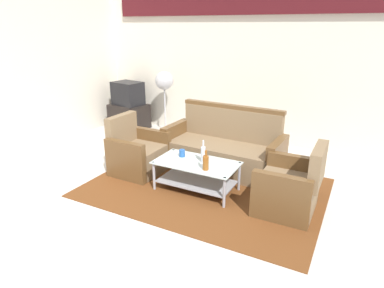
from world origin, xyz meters
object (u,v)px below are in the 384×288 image
at_px(armchair_right, 290,189).
at_px(coffee_table, 197,172).
at_px(television, 128,93).
at_px(pedestal_fan, 164,84).
at_px(couch, 224,150).
at_px(bottle_clear, 203,154).
at_px(bottle_brown, 206,162).
at_px(armchair_left, 137,154).
at_px(tv_stand, 129,116).
at_px(cup, 182,153).

xyz_separation_m(armchair_right, coffee_table, (-1.22, -0.06, -0.02)).
bearing_deg(television, pedestal_fan, -166.85).
xyz_separation_m(couch, coffee_table, (-0.05, -0.82, -0.04)).
relative_size(bottle_clear, bottle_brown, 1.17).
bearing_deg(armchair_left, tv_stand, -138.42).
bearing_deg(coffee_table, armchair_right, 2.64).
distance_m(couch, cup, 0.81).
distance_m(coffee_table, television, 3.29).
height_order(coffee_table, bottle_brown, bottle_brown).
distance_m(bottle_clear, pedestal_fan, 2.69).
bearing_deg(tv_stand, coffee_table, -36.31).
bearing_deg(cup, armchair_right, -1.26).
distance_m(coffee_table, cup, 0.34).
relative_size(couch, bottle_brown, 6.99).
relative_size(armchair_right, bottle_clear, 2.79).
bearing_deg(television, armchair_right, 164.09).
height_order(armchair_left, bottle_brown, armchair_left).
xyz_separation_m(couch, pedestal_fan, (-1.78, 1.15, 0.70)).
bearing_deg(couch, pedestal_fan, -30.53).
relative_size(couch, television, 2.74).
relative_size(armchair_left, bottle_clear, 2.79).
relative_size(coffee_table, television, 1.65).
height_order(bottle_clear, bottle_brown, bottle_clear).
relative_size(bottle_brown, television, 0.39).
relative_size(armchair_left, cup, 8.50).
height_order(armchair_left, coffee_table, armchair_left).
xyz_separation_m(armchair_right, tv_stand, (-3.84, 1.87, -0.03)).
height_order(armchair_right, cup, armchair_right).
distance_m(bottle_clear, bottle_brown, 0.25).
distance_m(bottle_brown, tv_stand, 3.52).
relative_size(couch, armchair_right, 2.15).
relative_size(bottle_clear, television, 0.46).
relative_size(bottle_clear, pedestal_fan, 0.24).
distance_m(bottle_clear, cup, 0.35).
xyz_separation_m(armchair_left, pedestal_fan, (-0.66, 1.84, 0.73)).
xyz_separation_m(armchair_left, coffee_table, (1.07, -0.13, -0.02)).
bearing_deg(coffee_table, bottle_brown, -37.58).
bearing_deg(cup, tv_stand, 141.99).
xyz_separation_m(armchair_left, armchair_right, (2.29, -0.08, 0.00)).
bearing_deg(television, tv_stand, 90.00).
bearing_deg(cup, pedestal_fan, 127.79).
height_order(bottle_brown, television, television).
distance_m(coffee_table, bottle_brown, 0.36).
xyz_separation_m(coffee_table, bottle_brown, (0.21, -0.16, 0.24)).
distance_m(armchair_right, pedestal_fan, 3.59).
distance_m(couch, armchair_right, 1.40).
relative_size(couch, coffee_table, 1.66).
bearing_deg(couch, television, -20.11).
bearing_deg(bottle_brown, cup, 152.45).
xyz_separation_m(coffee_table, television, (-2.62, 1.93, 0.49)).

